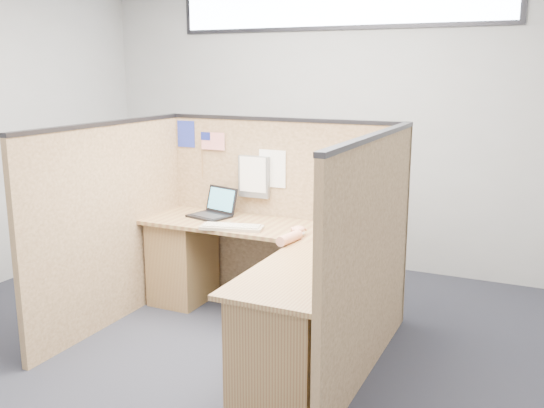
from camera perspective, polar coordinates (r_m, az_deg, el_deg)
The scene contains 14 objects.
floor at distance 4.33m, azimuth -4.76°, elevation -13.47°, with size 5.00×5.00×0.00m, color black.
wall_back at distance 5.97m, azimuth 5.91°, elevation 7.70°, with size 5.00×5.00×0.00m, color #AEB1B4.
clerestory_window at distance 5.96m, azimuth 6.09°, elevation 17.80°, with size 3.30×0.04×0.38m.
cubicle_partitions at distance 4.41m, azimuth -2.19°, elevation -2.28°, with size 2.06×1.83×1.53m.
l_desk at distance 4.33m, azimuth -0.83°, elevation -7.79°, with size 1.95×1.75×0.73m.
laptop at distance 4.96m, azimuth -5.58°, elevation -0.46°, with size 0.37×0.38×0.23m.
keyboard at distance 4.54m, azimuth -3.81°, elevation -2.18°, with size 0.49×0.27×0.03m.
mouse at distance 4.35m, azimuth 2.51°, elevation -2.71°, with size 0.11×0.06×0.04m, color silver.
hand_forearm at distance 4.23m, azimuth 1.93°, elevation -2.97°, with size 0.11×0.38×0.08m.
blue_poster at distance 5.21m, azimuth -8.09°, elevation 6.54°, with size 0.17×0.00×0.22m, color navy.
american_flag at distance 5.08m, azimuth -5.86°, elevation 5.75°, with size 0.23×0.01×0.39m.
file_holder at distance 4.90m, azimuth -1.70°, elevation 2.60°, with size 0.26×0.05×0.34m.
paper_left at distance 4.85m, azimuth 0.03°, elevation 3.35°, with size 0.24×0.00×0.30m, color white.
paper_right at distance 4.64m, azimuth 6.35°, elevation 2.40°, with size 0.24×0.00×0.30m, color white.
Camera 1 is at (1.97, -3.36, 1.90)m, focal length 40.00 mm.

